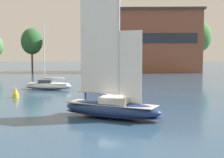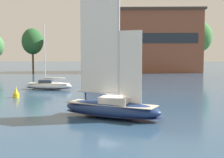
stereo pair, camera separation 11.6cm
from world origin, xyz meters
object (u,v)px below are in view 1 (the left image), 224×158
at_px(tree_shore_center, 32,41).
at_px(sailboat_main, 111,107).
at_px(sailboat_moored_near_marina, 48,85).
at_px(tree_shore_left, 199,37).
at_px(channel_buoy, 16,93).

height_order(tree_shore_center, sailboat_main, sailboat_main).
bearing_deg(tree_shore_center, sailboat_moored_near_marina, -70.98).
bearing_deg(sailboat_moored_near_marina, sailboat_main, -63.05).
height_order(tree_shore_left, sailboat_main, tree_shore_left).
distance_m(tree_shore_left, tree_shore_center, 57.54).
bearing_deg(tree_shore_left, tree_shore_center, -178.48).
bearing_deg(sailboat_moored_near_marina, tree_shore_left, 52.34).
bearing_deg(sailboat_main, tree_shore_left, 70.08).
height_order(tree_shore_center, sailboat_moored_near_marina, tree_shore_center).
bearing_deg(tree_shore_center, tree_shore_left, 1.52).
distance_m(tree_shore_center, sailboat_main, 81.14).
bearing_deg(sailboat_moored_near_marina, channel_buoy, -103.73).
bearing_deg(sailboat_main, tree_shore_center, 111.71).
xyz_separation_m(tree_shore_left, sailboat_main, (-27.69, -76.40, -10.95)).
height_order(sailboat_main, channel_buoy, sailboat_main).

